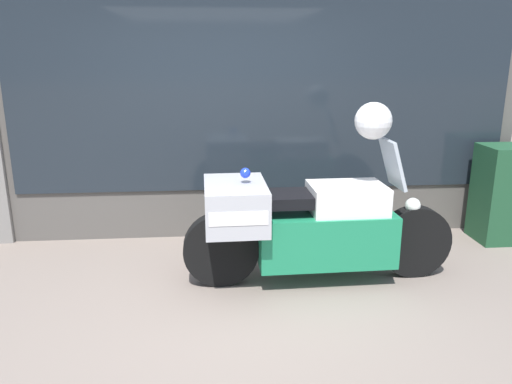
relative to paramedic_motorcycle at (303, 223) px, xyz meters
name	(u,v)px	position (x,y,z in m)	size (l,w,h in m)	color
ground_plane	(224,315)	(-0.73, -0.57, -0.55)	(60.00, 60.00, 0.00)	gray
shop_building	(173,83)	(-1.20, 1.42, 1.16)	(6.68, 0.55, 3.40)	#56514C
window_display	(259,192)	(-0.27, 1.45, -0.10)	(5.16, 0.30, 1.84)	slate
paramedic_motorcycle	(303,223)	(0.00, 0.00, 0.00)	(2.46, 0.80, 1.30)	black
white_helmet	(373,121)	(0.59, 0.01, 0.91)	(0.32, 0.32, 0.32)	white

